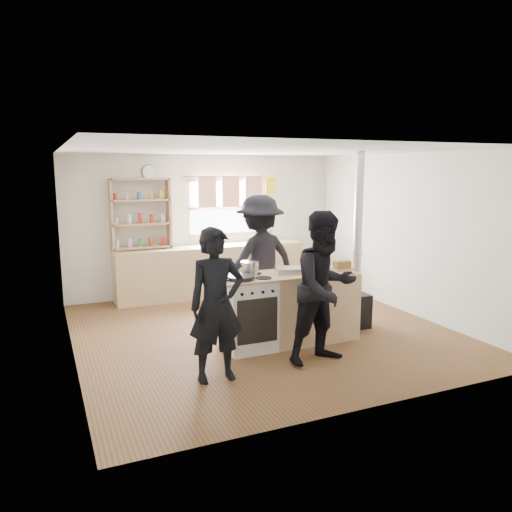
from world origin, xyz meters
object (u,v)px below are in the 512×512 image
(thermos, at_px, (269,233))
(roast_tray, at_px, (289,270))
(stockpot_counter, at_px, (313,263))
(person_near_left, at_px, (216,305))
(cooking_island, at_px, (290,308))
(skillet_greens, at_px, (241,277))
(stockpot_stove, at_px, (250,268))
(bread_board, at_px, (342,266))
(flue_heater, at_px, (356,283))
(person_near_right, at_px, (325,288))
(person_far, at_px, (260,260))

(thermos, xyz_separation_m, roast_tray, (-1.00, -2.76, -0.10))
(stockpot_counter, distance_m, person_near_left, 1.76)
(cooking_island, bearing_deg, roast_tray, 119.26)
(skillet_greens, bearing_deg, thermos, 59.06)
(thermos, distance_m, skillet_greens, 3.36)
(person_near_left, bearing_deg, stockpot_stove, 49.33)
(bread_board, bearing_deg, cooking_island, 173.16)
(person_near_left, bearing_deg, cooking_island, 30.33)
(person_near_left, bearing_deg, bread_board, 18.05)
(cooking_island, xyz_separation_m, stockpot_stove, (-0.50, 0.14, 0.55))
(flue_heater, bearing_deg, person_near_right, -139.21)
(bread_board, bearing_deg, skillet_greens, -179.26)
(stockpot_stove, relative_size, flue_heater, 0.09)
(stockpot_counter, relative_size, flue_heater, 0.13)
(person_near_right, bearing_deg, skillet_greens, 132.79)
(stockpot_stove, distance_m, flue_heater, 1.70)
(stockpot_stove, bearing_deg, flue_heater, 1.59)
(roast_tray, relative_size, bread_board, 1.38)
(person_near_right, bearing_deg, stockpot_counter, 62.65)
(bread_board, xyz_separation_m, flue_heater, (0.43, 0.28, -0.33))
(thermos, relative_size, person_near_left, 0.20)
(roast_tray, height_order, stockpot_stove, stockpot_stove)
(flue_heater, xyz_separation_m, person_near_left, (-2.42, -0.93, 0.18))
(cooking_island, xyz_separation_m, roast_tray, (-0.01, 0.01, 0.50))
(skillet_greens, bearing_deg, roast_tray, 9.42)
(roast_tray, xyz_separation_m, stockpot_stove, (-0.50, 0.13, 0.04))
(roast_tray, distance_m, stockpot_stove, 0.51)
(stockpot_counter, height_order, bread_board, stockpot_counter)
(roast_tray, bearing_deg, person_near_right, -84.48)
(thermos, bearing_deg, cooking_island, -109.78)
(cooking_island, relative_size, flue_heater, 0.79)
(thermos, height_order, flue_heater, flue_heater)
(person_near_left, height_order, person_far, person_far)
(stockpot_counter, xyz_separation_m, person_near_right, (-0.26, -0.75, -0.14))
(roast_tray, bearing_deg, stockpot_counter, -3.29)
(skillet_greens, distance_m, flue_heater, 1.94)
(cooking_island, distance_m, roast_tray, 0.50)
(cooking_island, bearing_deg, skillet_greens, -171.69)
(stockpot_counter, bearing_deg, skillet_greens, -174.59)
(bread_board, height_order, person_near_right, person_near_right)
(roast_tray, distance_m, flue_heater, 1.22)
(thermos, relative_size, stockpot_counter, 1.03)
(person_near_left, bearing_deg, roast_tray, 30.93)
(bread_board, bearing_deg, stockpot_counter, 168.51)
(thermos, height_order, skillet_greens, thermos)
(stockpot_counter, bearing_deg, flue_heater, 13.28)
(cooking_island, bearing_deg, person_near_left, -149.56)
(cooking_island, bearing_deg, person_far, 90.88)
(cooking_island, height_order, person_near_left, person_near_left)
(skillet_greens, relative_size, flue_heater, 0.18)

